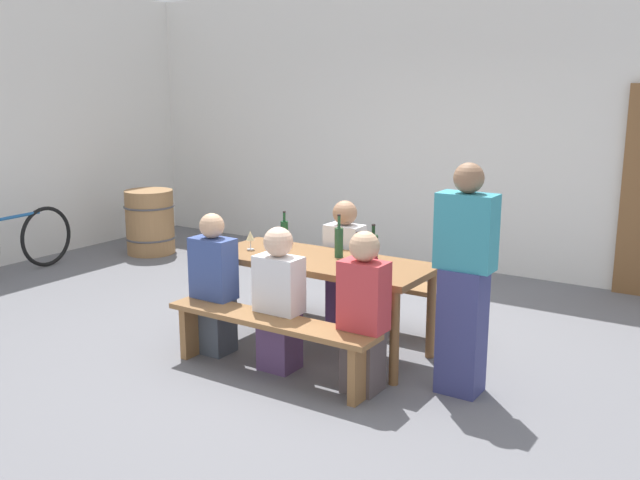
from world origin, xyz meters
TOP-DOWN VIEW (x-y plane):
  - ground_plane at (0.00, 0.00)m, footprint 24.00×24.00m
  - back_wall at (0.00, 3.13)m, footprint 14.00×0.20m
  - tasting_table at (0.00, 0.00)m, footprint 1.81×0.74m
  - bench_near at (0.00, -0.67)m, footprint 1.71×0.30m
  - bench_far at (0.00, 0.67)m, footprint 1.71×0.30m
  - wine_bottle_0 at (0.41, 0.12)m, footprint 0.07×0.07m
  - wine_bottle_1 at (-0.47, 0.17)m, footprint 0.06×0.06m
  - wine_bottle_2 at (0.48, -0.25)m, footprint 0.07×0.07m
  - wine_bottle_3 at (0.10, 0.12)m, footprint 0.07×0.07m
  - wine_glass_0 at (0.55, -0.10)m, footprint 0.07×0.07m
  - wine_glass_1 at (-0.65, -0.06)m, footprint 0.07×0.07m
  - seated_guest_near_0 at (-0.66, -0.52)m, footprint 0.35×0.24m
  - seated_guest_near_1 at (-0.02, -0.52)m, footprint 0.35×0.24m
  - seated_guest_near_2 at (0.69, -0.52)m, footprint 0.32×0.24m
  - seated_guest_far_0 at (-0.09, 0.52)m, footprint 0.32×0.24m
  - standing_host at (1.27, -0.16)m, footprint 0.39×0.24m
  - wine_barrel at (-3.57, 1.59)m, footprint 0.63×0.63m
  - parked_bicycle_0 at (-4.08, -0.03)m, footprint 0.21×1.68m

SIDE VIEW (x-z plane):
  - ground_plane at x=0.00m, z-range 0.00..0.00m
  - bench_near at x=0.00m, z-range 0.12..0.57m
  - bench_far at x=0.00m, z-range 0.12..0.57m
  - parked_bicycle_0 at x=-4.08m, z-range -0.08..0.82m
  - wine_barrel at x=-3.57m, z-range 0.00..0.80m
  - seated_guest_near_1 at x=-0.02m, z-range -0.02..1.07m
  - seated_guest_near_0 at x=-0.66m, z-range -0.03..1.10m
  - seated_guest_far_0 at x=-0.09m, z-range -0.01..1.12m
  - seated_guest_near_2 at x=0.69m, z-range -0.02..1.13m
  - tasting_table at x=0.00m, z-range 0.29..1.04m
  - standing_host at x=1.27m, z-range -0.02..1.58m
  - wine_glass_0 at x=0.55m, z-range 0.78..0.93m
  - wine_bottle_2 at x=0.48m, z-range 0.70..1.02m
  - wine_glass_1 at x=-0.65m, z-range 0.78..0.94m
  - wine_bottle_0 at x=0.41m, z-range 0.71..1.02m
  - wine_bottle_1 at x=-0.47m, z-range 0.71..1.02m
  - wine_bottle_3 at x=0.10m, z-range 0.70..1.05m
  - back_wall at x=0.00m, z-range 0.00..3.20m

